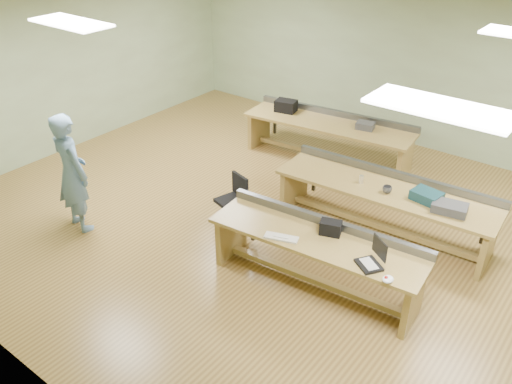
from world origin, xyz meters
TOP-DOWN VIEW (x-y plane):
  - floor at (0.00, 0.00)m, footprint 10.00×10.00m
  - ceiling at (0.00, 0.00)m, footprint 10.00×10.00m
  - wall_back at (0.00, 4.00)m, footprint 10.00×0.04m
  - wall_front at (0.00, -4.00)m, footprint 10.00×0.04m
  - wall_left at (-5.00, 0.00)m, footprint 0.04×8.00m
  - fluor_panels at (0.00, 0.00)m, footprint 6.20×3.50m
  - workbench_front at (1.08, -0.90)m, footprint 2.84×0.99m
  - workbench_mid at (1.21, 0.78)m, footprint 3.27×1.06m
  - workbench_back at (-0.71, 2.36)m, footprint 3.23×1.22m
  - person at (-2.48, -1.91)m, footprint 0.72×0.53m
  - laptop_base at (1.86, -1.05)m, footprint 0.38×0.36m
  - laptop_screen at (1.93, -0.95)m, footprint 0.25×0.17m
  - keyboard at (0.75, -1.21)m, footprint 0.44×0.27m
  - trackball_mouse at (2.16, -1.16)m, footprint 0.17×0.18m
  - camera_bag at (1.17, -0.75)m, footprint 0.31×0.25m
  - task_chair at (-0.68, -0.45)m, footprint 0.53×0.53m
  - parts_bin_teal at (1.80, 0.77)m, footprint 0.43×0.35m
  - parts_bin_grey at (2.16, 0.67)m, footprint 0.49×0.36m
  - mug at (1.28, 0.63)m, footprint 0.17×0.17m
  - drinks_can at (0.85, 0.66)m, footprint 0.07×0.07m
  - storage_box_back at (-1.65, 2.31)m, footprint 0.44×0.35m
  - tray_back at (-0.05, 2.48)m, footprint 0.35×0.28m

SIDE VIEW (x-z plane):
  - floor at x=0.00m, z-range 0.00..0.00m
  - task_chair at x=-0.68m, z-range -0.11..0.70m
  - workbench_front at x=1.08m, z-range 0.12..0.98m
  - workbench_back at x=-0.71m, z-range 0.13..0.99m
  - workbench_mid at x=1.21m, z-range 0.13..0.99m
  - keyboard at x=0.75m, z-range 0.75..0.77m
  - laptop_base at x=1.86m, z-range 0.75..0.78m
  - trackball_mouse at x=2.16m, z-range 0.75..0.81m
  - mug at x=1.28m, z-range 0.75..0.85m
  - drinks_can at x=0.85m, z-range 0.75..0.87m
  - tray_back at x=-0.05m, z-range 0.75..0.87m
  - parts_bin_grey at x=2.16m, z-range 0.75..0.87m
  - parts_bin_teal at x=1.80m, z-range 0.75..0.89m
  - camera_bag at x=1.17m, z-range 0.75..0.93m
  - storage_box_back at x=-1.65m, z-range 0.75..0.97m
  - person at x=-2.48m, z-range 0.00..1.83m
  - laptop_screen at x=1.93m, z-range 0.86..1.09m
  - wall_back at x=0.00m, z-range 0.00..3.00m
  - wall_front at x=0.00m, z-range 0.00..3.00m
  - wall_left at x=-5.00m, z-range 0.00..3.00m
  - fluor_panels at x=0.00m, z-range 2.96..2.99m
  - ceiling at x=0.00m, z-range 3.00..3.00m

